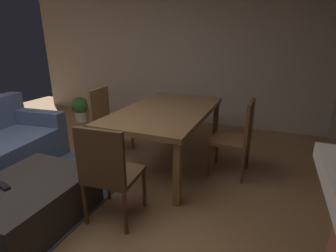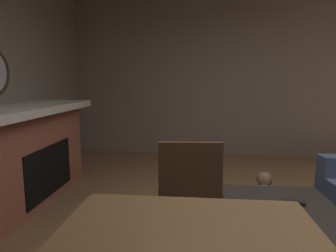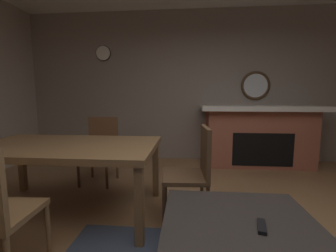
# 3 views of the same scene
# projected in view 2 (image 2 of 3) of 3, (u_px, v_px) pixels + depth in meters

# --- Properties ---
(wall_left) EXTENTS (0.12, 6.32, 2.85)m
(wall_left) POSITION_uv_depth(u_px,v_px,m) (235.00, 76.00, 5.32)
(wall_left) COLOR gray
(wall_left) RESTS_ON ground
(fireplace) EXTENTS (2.05, 0.76, 1.07)m
(fireplace) POSITION_uv_depth(u_px,v_px,m) (24.00, 153.00, 3.31)
(fireplace) COLOR #9E5642
(fireplace) RESTS_ON ground
(ottoman_coffee_table) EXTENTS (1.02, 0.84, 0.40)m
(ottoman_coffee_table) POSITION_uv_depth(u_px,v_px,m) (282.00, 235.00, 2.22)
(ottoman_coffee_table) COLOR #2D2826
(ottoman_coffee_table) RESTS_ON ground
(tv_remote) EXTENTS (0.09, 0.17, 0.02)m
(tv_remote) POSITION_uv_depth(u_px,v_px,m) (294.00, 203.00, 2.29)
(tv_remote) COLOR black
(tv_remote) RESTS_ON ottoman_coffee_table
(dining_chair_west) EXTENTS (0.47, 0.47, 0.93)m
(dining_chair_west) POSITION_uv_depth(u_px,v_px,m) (191.00, 206.00, 1.96)
(dining_chair_west) COLOR #513823
(dining_chair_west) RESTS_ON ground
(small_dog) EXTENTS (0.55, 0.29, 0.32)m
(small_dog) POSITION_uv_depth(u_px,v_px,m) (265.00, 194.00, 3.05)
(small_dog) COLOR #8C6B4C
(small_dog) RESTS_ON ground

